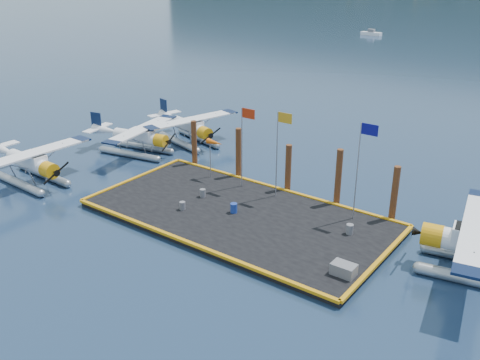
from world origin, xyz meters
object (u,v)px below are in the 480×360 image
(seaplane_b, at_px, (139,139))
(flagpole_yellow, at_px, (280,142))
(crate, at_px, (344,269))
(piling_2, at_px, (288,170))
(flagpole_red, at_px, (244,135))
(windsock, at_px, (215,143))
(drum_0, at_px, (203,193))
(seaplane_a, at_px, (31,165))
(seaplane_c, at_px, (190,129))
(piling_0, at_px, (194,144))
(drum_1, at_px, (234,208))
(flagpole_blue, at_px, (361,157))
(drum_3, at_px, (182,206))
(drum_4, at_px, (350,229))
(piling_1, at_px, (238,155))
(piling_4, at_px, (394,195))
(piling_3, at_px, (338,179))

(seaplane_b, relative_size, flagpole_yellow, 1.48)
(seaplane_b, xyz_separation_m, crate, (23.54, -7.58, -0.70))
(seaplane_b, xyz_separation_m, piling_2, (15.04, 0.46, 0.48))
(flagpole_red, distance_m, windsock, 2.97)
(drum_0, bearing_deg, seaplane_a, -157.82)
(seaplane_c, xyz_separation_m, piling_2, (13.24, -4.32, 0.44))
(drum_0, bearing_deg, crate, -14.41)
(piling_0, bearing_deg, drum_1, -33.90)
(drum_1, height_order, flagpole_yellow, flagpole_yellow)
(seaplane_c, distance_m, flagpole_blue, 20.58)
(flagpole_blue, bearing_deg, flagpole_red, 180.00)
(flagpole_blue, bearing_deg, piling_2, 165.52)
(drum_1, bearing_deg, flagpole_yellow, 75.80)
(seaplane_c, bearing_deg, drum_3, 54.53)
(flagpole_red, bearing_deg, piling_2, 29.80)
(drum_3, height_order, drum_4, drum_4)
(seaplane_c, distance_m, drum_1, 15.89)
(windsock, height_order, piling_1, piling_1)
(piling_4, bearing_deg, flagpole_red, -171.57)
(piling_0, bearing_deg, seaplane_a, -128.00)
(piling_4, bearing_deg, flagpole_blue, -138.42)
(seaplane_c, distance_m, windsock, 9.89)
(drum_0, relative_size, crate, 0.44)
(piling_2, bearing_deg, piling_4, 0.00)
(seaplane_a, xyz_separation_m, flagpole_blue, (22.99, 8.38, 3.18))
(flagpole_yellow, bearing_deg, piling_0, 170.14)
(piling_0, bearing_deg, flagpole_yellow, -9.86)
(crate, bearing_deg, flagpole_red, 150.30)
(flagpole_blue, xyz_separation_m, windsock, (-11.72, 0.00, -1.46))
(flagpole_blue, relative_size, piling_2, 1.71)
(seaplane_a, bearing_deg, drum_0, 114.21)
(windsock, relative_size, piling_3, 0.73)
(drum_1, relative_size, windsock, 0.21)
(crate, bearing_deg, seaplane_a, -175.62)
(crate, distance_m, piling_0, 19.30)
(piling_3, bearing_deg, seaplane_c, 165.93)
(seaplane_b, distance_m, flagpole_yellow, 15.60)
(seaplane_b, relative_size, flagpole_red, 1.53)
(seaplane_c, bearing_deg, piling_1, 79.07)
(seaplane_c, bearing_deg, piling_4, 93.88)
(drum_3, distance_m, piling_4, 13.94)
(drum_0, height_order, flagpole_yellow, flagpole_yellow)
(windsock, height_order, piling_2, piling_2)
(crate, xyz_separation_m, piling_4, (-0.50, 8.04, 1.28))
(seaplane_a, xyz_separation_m, seaplane_b, (1.75, 9.52, -0.09))
(drum_4, bearing_deg, seaplane_a, -164.95)
(flagpole_red, bearing_deg, crate, -29.70)
(seaplane_b, xyz_separation_m, piling_0, (6.04, 0.46, 0.58))
(drum_0, relative_size, flagpole_red, 0.10)
(piling_2, relative_size, piling_4, 0.95)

